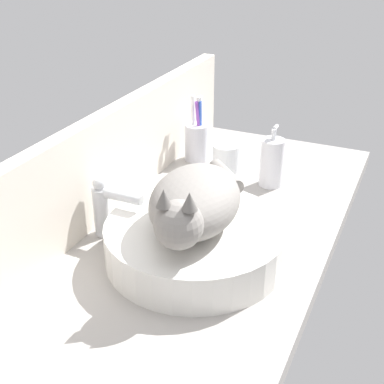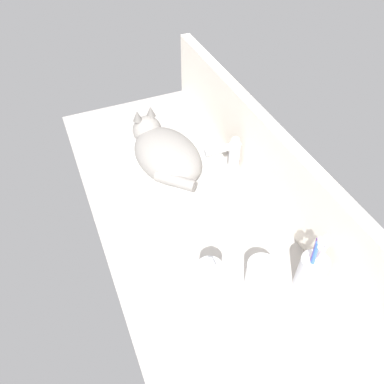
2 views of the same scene
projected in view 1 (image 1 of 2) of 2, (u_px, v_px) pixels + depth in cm
name	position (u px, v px, depth cm)	size (l,w,h in cm)	color
ground_plane	(204.00, 241.00, 117.21)	(122.59, 53.08, 4.00)	#9E9993
backsplash_panel	(103.00, 165.00, 119.86)	(122.59, 3.60, 23.59)	silver
sink_basin	(195.00, 242.00, 106.25)	(35.91, 35.91, 7.81)	silver
cat	(194.00, 202.00, 100.59)	(32.26, 21.16, 14.00)	gray
faucet	(106.00, 205.00, 112.55)	(3.60, 11.82, 13.60)	silver
soap_dispenser	(272.00, 162.00, 134.49)	(6.00, 6.00, 15.67)	silver
toothbrush_cup	(197.00, 141.00, 148.94)	(6.64, 6.64, 18.68)	silver
water_glass	(226.00, 160.00, 142.23)	(7.48, 7.48, 8.08)	white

